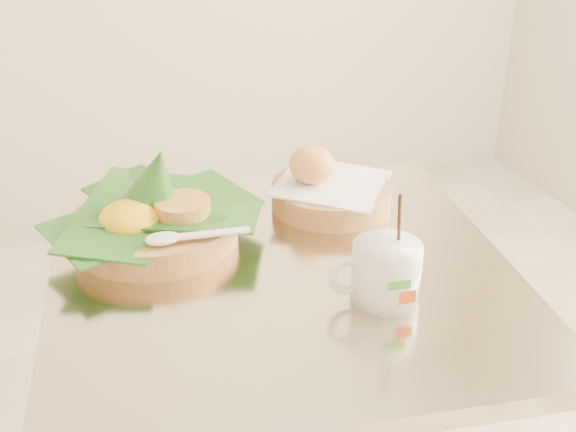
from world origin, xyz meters
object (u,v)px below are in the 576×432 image
object	(u,v)px
bread_basket	(328,189)
coffee_mug	(384,270)
cafe_table	(283,379)
rice_basket	(154,215)

from	to	relation	value
bread_basket	coffee_mug	distance (m)	0.30
cafe_table	coffee_mug	size ratio (longest dim) A/B	4.54
cafe_table	coffee_mug	xyz separation A→B (m)	(0.11, -0.12, 0.27)
bread_basket	coffee_mug	size ratio (longest dim) A/B	1.50
cafe_table	coffee_mug	world-z (taller)	coffee_mug
cafe_table	bread_basket	world-z (taller)	bread_basket
cafe_table	rice_basket	world-z (taller)	rice_basket
rice_basket	bread_basket	bearing A→B (deg)	6.17
cafe_table	rice_basket	size ratio (longest dim) A/B	2.29
rice_basket	bread_basket	xyz separation A→B (m)	(0.31, 0.03, -0.01)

